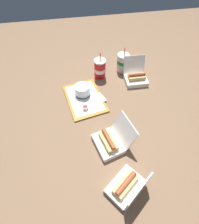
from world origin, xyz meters
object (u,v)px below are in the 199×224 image
(clamshell_hotdog_back, at_px, (136,77))
(soda_cup_back, at_px, (100,69))
(plastic_fork, at_px, (78,100))
(food_tray, at_px, (84,98))
(cake_container, at_px, (82,90))
(ketchup_cup, at_px, (85,108))
(clamshell_hotdog_corner, at_px, (110,141))
(clamshell_hotdog_left, at_px, (127,186))
(soda_cup_left, at_px, (123,62))

(clamshell_hotdog_back, relative_size, soda_cup_back, 0.94)
(plastic_fork, xyz_separation_m, soda_cup_back, (0.25, -0.21, 0.06))
(food_tray, bearing_deg, soda_cup_back, -34.13)
(clamshell_hotdog_back, bearing_deg, plastic_fork, 105.95)
(cake_container, relative_size, ketchup_cup, 2.94)
(cake_container, bearing_deg, soda_cup_back, -41.11)
(clamshell_hotdog_corner, relative_size, clamshell_hotdog_back, 1.19)
(food_tray, relative_size, clamshell_hotdog_left, 1.73)
(food_tray, relative_size, soda_cup_back, 1.85)
(ketchup_cup, xyz_separation_m, clamshell_hotdog_left, (-0.57, -0.15, 0.01))
(soda_cup_back, bearing_deg, cake_container, 138.89)
(plastic_fork, distance_m, clamshell_hotdog_left, 0.69)
(clamshell_hotdog_corner, xyz_separation_m, soda_cup_back, (0.65, -0.05, 0.04))
(clamshell_hotdog_corner, distance_m, clamshell_hotdog_back, 0.63)
(ketchup_cup, height_order, clamshell_hotdog_back, clamshell_hotdog_back)
(cake_container, bearing_deg, clamshell_hotdog_left, -168.63)
(soda_cup_back, distance_m, soda_cup_left, 0.21)
(cake_container, distance_m, soda_cup_left, 0.45)
(cake_container, height_order, clamshell_hotdog_left, clamshell_hotdog_left)
(clamshell_hotdog_corner, xyz_separation_m, clamshell_hotdog_left, (-0.27, -0.03, -0.00))
(food_tray, relative_size, plastic_fork, 3.74)
(food_tray, relative_size, clamshell_hotdog_corner, 1.64)
(clamshell_hotdog_back, bearing_deg, clamshell_hotdog_left, 159.51)
(cake_container, height_order, plastic_fork, cake_container)
(clamshell_hotdog_left, height_order, soda_cup_back, soda_cup_back)
(clamshell_hotdog_back, xyz_separation_m, clamshell_hotdog_left, (-0.81, 0.30, 0.00))
(cake_container, xyz_separation_m, ketchup_cup, (-0.15, -0.00, -0.02))
(clamshell_hotdog_corner, distance_m, clamshell_hotdog_left, 0.27)
(ketchup_cup, distance_m, clamshell_hotdog_corner, 0.33)
(clamshell_hotdog_corner, bearing_deg, ketchup_cup, 20.98)
(ketchup_cup, distance_m, clamshell_hotdog_back, 0.51)
(plastic_fork, relative_size, clamshell_hotdog_left, 0.46)
(ketchup_cup, relative_size, soda_cup_left, 0.19)
(plastic_fork, bearing_deg, clamshell_hotdog_left, 165.54)
(food_tray, height_order, clamshell_hotdog_back, clamshell_hotdog_back)
(soda_cup_back, bearing_deg, ketchup_cup, 154.07)
(clamshell_hotdog_back, xyz_separation_m, soda_cup_back, (0.11, 0.28, 0.04))
(plastic_fork, bearing_deg, soda_cup_left, -84.60)
(clamshell_hotdog_left, bearing_deg, plastic_fork, 15.88)
(plastic_fork, bearing_deg, food_tray, -104.75)
(food_tray, height_order, cake_container, cake_container)
(cake_container, relative_size, soda_cup_back, 0.53)
(clamshell_hotdog_back, bearing_deg, clamshell_hotdog_corner, 148.36)
(food_tray, xyz_separation_m, soda_cup_back, (0.24, -0.16, 0.07))
(cake_container, distance_m, ketchup_cup, 0.15)
(clamshell_hotdog_left, bearing_deg, cake_container, 11.37)
(plastic_fork, distance_m, clamshell_hotdog_back, 0.51)
(plastic_fork, distance_m, soda_cup_back, 0.34)
(plastic_fork, bearing_deg, clamshell_hotdog_back, -104.40)
(clamshell_hotdog_back, bearing_deg, food_tray, 105.99)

